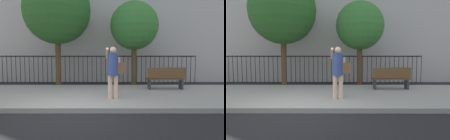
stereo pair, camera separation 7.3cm
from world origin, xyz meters
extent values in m
plane|color=black|center=(0.00, 0.00, 0.00)|extent=(60.00, 60.00, 0.00)
cube|color=#9E9B93|center=(0.00, 2.20, 0.07)|extent=(28.00, 4.40, 0.15)
cube|color=black|center=(0.00, 5.90, 1.55)|extent=(12.00, 0.04, 0.06)
cylinder|color=black|center=(-4.98, 5.90, 0.80)|extent=(0.03, 0.03, 1.60)
cylinder|color=black|center=(-4.72, 5.90, 0.80)|extent=(0.03, 0.03, 1.60)
cylinder|color=black|center=(-4.47, 5.90, 0.80)|extent=(0.03, 0.03, 1.60)
cylinder|color=black|center=(-4.21, 5.90, 0.80)|extent=(0.03, 0.03, 1.60)
cylinder|color=black|center=(-3.96, 5.90, 0.80)|extent=(0.03, 0.03, 1.60)
cylinder|color=black|center=(-3.70, 5.90, 0.80)|extent=(0.03, 0.03, 1.60)
cylinder|color=black|center=(-3.45, 5.90, 0.80)|extent=(0.03, 0.03, 1.60)
cylinder|color=black|center=(-3.19, 5.90, 0.80)|extent=(0.03, 0.03, 1.60)
cylinder|color=black|center=(-2.94, 5.90, 0.80)|extent=(0.03, 0.03, 1.60)
cylinder|color=black|center=(-2.68, 5.90, 0.80)|extent=(0.03, 0.03, 1.60)
cylinder|color=black|center=(-2.43, 5.90, 0.80)|extent=(0.03, 0.03, 1.60)
cylinder|color=black|center=(-2.17, 5.90, 0.80)|extent=(0.03, 0.03, 1.60)
cylinder|color=black|center=(-1.91, 5.90, 0.80)|extent=(0.03, 0.03, 1.60)
cylinder|color=black|center=(-1.66, 5.90, 0.80)|extent=(0.03, 0.03, 1.60)
cylinder|color=black|center=(-1.40, 5.90, 0.80)|extent=(0.03, 0.03, 1.60)
cylinder|color=black|center=(-1.15, 5.90, 0.80)|extent=(0.03, 0.03, 1.60)
cylinder|color=black|center=(-0.89, 5.90, 0.80)|extent=(0.03, 0.03, 1.60)
cylinder|color=black|center=(-0.64, 5.90, 0.80)|extent=(0.03, 0.03, 1.60)
cylinder|color=black|center=(-0.38, 5.90, 0.80)|extent=(0.03, 0.03, 1.60)
cylinder|color=black|center=(-0.13, 5.90, 0.80)|extent=(0.03, 0.03, 1.60)
cylinder|color=black|center=(0.13, 5.90, 0.80)|extent=(0.03, 0.03, 1.60)
cylinder|color=black|center=(0.38, 5.90, 0.80)|extent=(0.03, 0.03, 1.60)
cylinder|color=black|center=(0.64, 5.90, 0.80)|extent=(0.03, 0.03, 1.60)
cylinder|color=black|center=(0.89, 5.90, 0.80)|extent=(0.03, 0.03, 1.60)
cylinder|color=black|center=(1.15, 5.90, 0.80)|extent=(0.03, 0.03, 1.60)
cylinder|color=black|center=(1.40, 5.90, 0.80)|extent=(0.03, 0.03, 1.60)
cylinder|color=black|center=(1.66, 5.90, 0.80)|extent=(0.03, 0.03, 1.60)
cylinder|color=black|center=(1.91, 5.90, 0.80)|extent=(0.03, 0.03, 1.60)
cylinder|color=black|center=(2.17, 5.90, 0.80)|extent=(0.03, 0.03, 1.60)
cylinder|color=black|center=(2.43, 5.90, 0.80)|extent=(0.03, 0.03, 1.60)
cylinder|color=black|center=(2.68, 5.90, 0.80)|extent=(0.03, 0.03, 1.60)
cylinder|color=black|center=(2.94, 5.90, 0.80)|extent=(0.03, 0.03, 1.60)
cylinder|color=black|center=(3.19, 5.90, 0.80)|extent=(0.03, 0.03, 1.60)
cylinder|color=black|center=(3.45, 5.90, 0.80)|extent=(0.03, 0.03, 1.60)
cylinder|color=black|center=(3.70, 5.90, 0.80)|extent=(0.03, 0.03, 1.60)
cylinder|color=black|center=(3.96, 5.90, 0.80)|extent=(0.03, 0.03, 1.60)
cylinder|color=black|center=(4.21, 5.90, 0.80)|extent=(0.03, 0.03, 1.60)
cylinder|color=black|center=(4.47, 5.90, 0.80)|extent=(0.03, 0.03, 1.60)
cylinder|color=black|center=(4.72, 5.90, 0.80)|extent=(0.03, 0.03, 1.60)
cylinder|color=black|center=(4.98, 5.90, 0.80)|extent=(0.03, 0.03, 1.60)
cylinder|color=black|center=(5.23, 5.90, 0.80)|extent=(0.03, 0.03, 1.60)
cylinder|color=black|center=(5.49, 5.90, 0.80)|extent=(0.03, 0.03, 1.60)
cylinder|color=black|center=(5.74, 5.90, 0.80)|extent=(0.03, 0.03, 1.60)
cylinder|color=black|center=(6.00, 5.90, 0.80)|extent=(0.03, 0.03, 1.60)
cylinder|color=beige|center=(1.20, 1.25, 0.55)|extent=(0.15, 0.15, 0.80)
cylinder|color=beige|center=(1.40, 1.26, 0.55)|extent=(0.15, 0.15, 0.80)
cylinder|color=#33478C|center=(1.30, 1.25, 1.32)|extent=(0.36, 0.36, 0.73)
sphere|color=beige|center=(1.30, 1.25, 1.80)|extent=(0.23, 0.23, 0.23)
cylinder|color=beige|center=(1.10, 1.24, 1.69)|extent=(0.12, 0.51, 0.39)
cylinder|color=beige|center=(1.50, 1.26, 1.30)|extent=(0.09, 0.09, 0.56)
cube|color=black|center=(1.14, 1.30, 1.78)|extent=(0.07, 0.01, 0.15)
cube|color=brown|center=(1.56, 1.27, 1.21)|extent=(0.29, 0.17, 0.34)
cube|color=brown|center=(3.58, 3.18, 0.60)|extent=(1.60, 0.45, 0.05)
cube|color=brown|center=(3.58, 2.99, 0.88)|extent=(1.60, 0.06, 0.44)
cube|color=#333338|center=(2.88, 3.18, 0.35)|extent=(0.08, 0.41, 0.40)
cube|color=#333338|center=(4.28, 3.18, 0.35)|extent=(0.08, 0.41, 0.40)
cylinder|color=#4C3823|center=(-1.42, 4.52, 1.45)|extent=(0.27, 0.27, 2.91)
sphere|color=#2D6628|center=(-1.42, 4.52, 3.81)|extent=(3.29, 3.29, 3.29)
cylinder|color=#4C3823|center=(2.39, 4.77, 1.22)|extent=(0.27, 0.27, 2.44)
sphere|color=#387A33|center=(2.39, 4.77, 3.11)|extent=(2.44, 2.44, 2.44)
camera|label=1|loc=(1.26, -5.60, 1.67)|focal=32.52mm
camera|label=2|loc=(1.33, -5.60, 1.67)|focal=32.52mm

